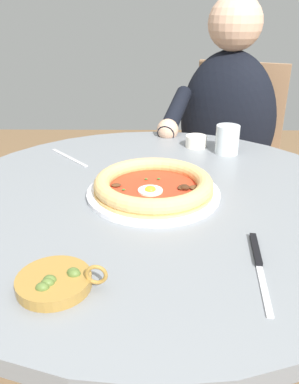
{
  "coord_description": "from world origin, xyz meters",
  "views": [
    {
      "loc": [
        -0.0,
        -0.79,
        1.11
      ],
      "look_at": [
        -0.01,
        -0.0,
        0.73
      ],
      "focal_mm": 36.79,
      "sensor_mm": 36.0,
      "label": 1
    }
  ],
  "objects_px": {
    "dining_table": "(155,261)",
    "steak_knife": "(261,259)",
    "fork_utensil": "(71,157)",
    "diner_person": "(223,170)",
    "ramekin_capers": "(198,141)",
    "cafe_chair_diner": "(232,151)",
    "olive_pan": "(59,282)",
    "water_glass": "(229,141)",
    "pizza_on_plate": "(156,186)"
  },
  "relations": [
    {
      "from": "ramekin_capers",
      "to": "dining_table",
      "type": "bearing_deg",
      "value": -110.75
    },
    {
      "from": "steak_knife",
      "to": "diner_person",
      "type": "relative_size",
      "value": 0.18
    },
    {
      "from": "diner_person",
      "to": "olive_pan",
      "type": "bearing_deg",
      "value": -112.8
    },
    {
      "from": "water_glass",
      "to": "ramekin_capers",
      "type": "distance_m",
      "value": 0.1
    },
    {
      "from": "olive_pan",
      "to": "pizza_on_plate",
      "type": "bearing_deg",
      "value": 65.65
    },
    {
      "from": "diner_person",
      "to": "pizza_on_plate",
      "type": "bearing_deg",
      "value": -112.06
    },
    {
      "from": "steak_knife",
      "to": "dining_table",
      "type": "bearing_deg",
      "value": 124.79
    },
    {
      "from": "steak_knife",
      "to": "fork_utensil",
      "type": "distance_m",
      "value": 0.63
    },
    {
      "from": "steak_knife",
      "to": "cafe_chair_diner",
      "type": "height_order",
      "value": "cafe_chair_diner"
    },
    {
      "from": "olive_pan",
      "to": "cafe_chair_diner",
      "type": "distance_m",
      "value": 1.25
    },
    {
      "from": "water_glass",
      "to": "fork_utensil",
      "type": "height_order",
      "value": "water_glass"
    },
    {
      "from": "dining_table",
      "to": "water_glass",
      "type": "distance_m",
      "value": 0.41
    },
    {
      "from": "water_glass",
      "to": "steak_knife",
      "type": "bearing_deg",
      "value": -93.82
    },
    {
      "from": "dining_table",
      "to": "steak_knife",
      "type": "xyz_separation_m",
      "value": [
        0.17,
        -0.25,
        0.18
      ]
    },
    {
      "from": "water_glass",
      "to": "cafe_chair_diner",
      "type": "bearing_deg",
      "value": 76.87
    },
    {
      "from": "dining_table",
      "to": "steak_knife",
      "type": "relative_size",
      "value": 4.68
    },
    {
      "from": "water_glass",
      "to": "olive_pan",
      "type": "bearing_deg",
      "value": -120.48
    },
    {
      "from": "cafe_chair_diner",
      "to": "olive_pan",
      "type": "bearing_deg",
      "value": -112.81
    },
    {
      "from": "dining_table",
      "to": "cafe_chair_diner",
      "type": "relative_size",
      "value": 1.09
    },
    {
      "from": "dining_table",
      "to": "ramekin_capers",
      "type": "xyz_separation_m",
      "value": [
        0.13,
        0.33,
        0.2
      ]
    },
    {
      "from": "cafe_chair_diner",
      "to": "dining_table",
      "type": "bearing_deg",
      "value": -112.21
    },
    {
      "from": "steak_knife",
      "to": "diner_person",
      "type": "distance_m",
      "value": 0.96
    },
    {
      "from": "fork_utensil",
      "to": "olive_pan",
      "type": "bearing_deg",
      "value": -80.78
    },
    {
      "from": "olive_pan",
      "to": "fork_utensil",
      "type": "bearing_deg",
      "value": 99.22
    },
    {
      "from": "steak_knife",
      "to": "olive_pan",
      "type": "bearing_deg",
      "value": -167.21
    },
    {
      "from": "pizza_on_plate",
      "to": "steak_knife",
      "type": "height_order",
      "value": "pizza_on_plate"
    },
    {
      "from": "steak_knife",
      "to": "fork_utensil",
      "type": "height_order",
      "value": "steak_knife"
    },
    {
      "from": "dining_table",
      "to": "cafe_chair_diner",
      "type": "distance_m",
      "value": 0.88
    },
    {
      "from": "fork_utensil",
      "to": "diner_person",
      "type": "bearing_deg",
      "value": 41.26
    },
    {
      "from": "ramekin_capers",
      "to": "steak_knife",
      "type": "bearing_deg",
      "value": -85.45
    },
    {
      "from": "diner_person",
      "to": "cafe_chair_diner",
      "type": "bearing_deg",
      "value": 67.14
    },
    {
      "from": "diner_person",
      "to": "steak_knife",
      "type": "bearing_deg",
      "value": -96.36
    },
    {
      "from": "dining_table",
      "to": "ramekin_capers",
      "type": "relative_size",
      "value": 15.8
    },
    {
      "from": "water_glass",
      "to": "ramekin_capers",
      "type": "xyz_separation_m",
      "value": [
        -0.08,
        0.06,
        -0.02
      ]
    },
    {
      "from": "water_glass",
      "to": "olive_pan",
      "type": "xyz_separation_m",
      "value": [
        -0.35,
        -0.6,
        -0.02
      ]
    },
    {
      "from": "dining_table",
      "to": "cafe_chair_diner",
      "type": "bearing_deg",
      "value": 67.79
    },
    {
      "from": "water_glass",
      "to": "cafe_chair_diner",
      "type": "xyz_separation_m",
      "value": [
        0.13,
        0.54,
        -0.22
      ]
    },
    {
      "from": "diner_person",
      "to": "water_glass",
      "type": "bearing_deg",
      "value": -99.65
    },
    {
      "from": "olive_pan",
      "to": "fork_utensil",
      "type": "xyz_separation_m",
      "value": [
        -0.09,
        0.55,
        -0.01
      ]
    },
    {
      "from": "steak_knife",
      "to": "fork_utensil",
      "type": "xyz_separation_m",
      "value": [
        -0.41,
        0.48,
        -0.0
      ]
    },
    {
      "from": "water_glass",
      "to": "pizza_on_plate",
      "type": "bearing_deg",
      "value": -126.68
    },
    {
      "from": "water_glass",
      "to": "olive_pan",
      "type": "relative_size",
      "value": 0.59
    },
    {
      "from": "pizza_on_plate",
      "to": "olive_pan",
      "type": "xyz_separation_m",
      "value": [
        -0.15,
        -0.32,
        -0.01
      ]
    },
    {
      "from": "pizza_on_plate",
      "to": "ramekin_capers",
      "type": "relative_size",
      "value": 4.76
    },
    {
      "from": "dining_table",
      "to": "steak_knife",
      "type": "height_order",
      "value": "steak_knife"
    },
    {
      "from": "olive_pan",
      "to": "cafe_chair_diner",
      "type": "bearing_deg",
      "value": 67.19
    },
    {
      "from": "pizza_on_plate",
      "to": "fork_utensil",
      "type": "xyz_separation_m",
      "value": [
        -0.24,
        0.23,
        -0.02
      ]
    },
    {
      "from": "diner_person",
      "to": "cafe_chair_diner",
      "type": "distance_m",
      "value": 0.15
    },
    {
      "from": "ramekin_capers",
      "to": "water_glass",
      "type": "bearing_deg",
      "value": -34.0
    },
    {
      "from": "ramekin_capers",
      "to": "cafe_chair_diner",
      "type": "xyz_separation_m",
      "value": [
        0.21,
        0.48,
        -0.2
      ]
    }
  ]
}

